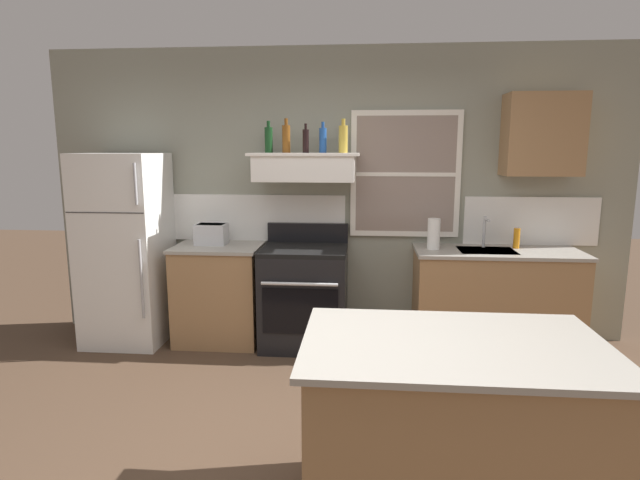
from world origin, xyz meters
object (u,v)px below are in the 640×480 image
object	(u,v)px
stove_range	(305,296)
bottle_blue_liqueur	(323,140)
bottle_amber_wine	(286,138)
bottle_champagne_gold_foil	(343,139)
kitchen_island	(450,432)
bottle_dark_green_wine	(269,139)
paper_towel_roll	(434,234)
refrigerator	(126,249)
toaster	(211,234)
dish_soap_bottle	(517,238)
bottle_balsamic_dark	(306,141)

from	to	relation	value
stove_range	bottle_blue_liqueur	size ratio (longest dim) A/B	4.04
bottle_amber_wine	bottle_blue_liqueur	xyz separation A→B (m)	(0.32, 0.04, -0.01)
bottle_champagne_gold_foil	kitchen_island	bearing A→B (deg)	-74.95
bottle_dark_green_wine	paper_towel_roll	bearing A→B (deg)	-4.10
bottle_dark_green_wine	kitchen_island	distance (m)	3.02
bottle_champagne_gold_foil	kitchen_island	world-z (taller)	bottle_champagne_gold_foil
refrigerator	kitchen_island	xyz separation A→B (m)	(2.61, -2.17, -0.41)
toaster	bottle_amber_wine	world-z (taller)	bottle_amber_wine
stove_range	paper_towel_roll	size ratio (longest dim) A/B	4.04
paper_towel_roll	dish_soap_bottle	xyz separation A→B (m)	(0.74, 0.10, -0.04)
kitchen_island	bottle_dark_green_wine	bearing A→B (deg)	118.89
refrigerator	stove_range	distance (m)	1.70
bottle_amber_wine	stove_range	bearing A→B (deg)	-29.83
bottle_blue_liqueur	dish_soap_bottle	distance (m)	1.93
stove_range	paper_towel_roll	world-z (taller)	paper_towel_roll
bottle_dark_green_wine	bottle_amber_wine	xyz separation A→B (m)	(0.17, -0.05, 0.01)
bottle_balsamic_dark	kitchen_island	world-z (taller)	bottle_balsamic_dark
toaster	refrigerator	bearing A→B (deg)	-172.18
bottle_dark_green_wine	dish_soap_bottle	world-z (taller)	bottle_dark_green_wine
refrigerator	bottle_balsamic_dark	world-z (taller)	bottle_balsamic_dark
bottle_dark_green_wine	paper_towel_roll	world-z (taller)	bottle_dark_green_wine
bottle_champagne_gold_foil	paper_towel_roll	bearing A→B (deg)	-5.63
bottle_blue_liqueur	bottle_champagne_gold_foil	distance (m)	0.18
toaster	paper_towel_roll	xyz separation A→B (m)	(2.01, -0.05, 0.04)
stove_range	dish_soap_bottle	distance (m)	1.96
bottle_champagne_gold_foil	bottle_balsamic_dark	bearing A→B (deg)	-174.74
dish_soap_bottle	kitchen_island	size ratio (longest dim) A/B	0.13
paper_towel_roll	dish_soap_bottle	world-z (taller)	paper_towel_roll
dish_soap_bottle	paper_towel_roll	bearing A→B (deg)	-172.29
toaster	bottle_blue_liqueur	size ratio (longest dim) A/B	1.10
bottle_balsamic_dark	dish_soap_bottle	xyz separation A→B (m)	(1.87, 0.05, -0.85)
bottle_blue_liqueur	dish_soap_bottle	xyz separation A→B (m)	(1.72, 0.00, -0.86)
kitchen_island	bottle_amber_wine	bearing A→B (deg)	116.14
paper_towel_roll	bottle_dark_green_wine	bearing A→B (deg)	175.90
paper_towel_roll	bottle_blue_liqueur	bearing A→B (deg)	174.41
toaster	bottle_amber_wine	xyz separation A→B (m)	(0.71, 0.01, 0.86)
refrigerator	paper_towel_roll	xyz separation A→B (m)	(2.79, 0.06, 0.17)
toaster	kitchen_island	size ratio (longest dim) A/B	0.21
bottle_amber_wine	kitchen_island	distance (m)	2.92
stove_range	bottle_champagne_gold_foil	world-z (taller)	bottle_champagne_gold_foil
bottle_champagne_gold_foil	kitchen_island	size ratio (longest dim) A/B	0.21
stove_range	bottle_amber_wine	size ratio (longest dim) A/B	3.64
bottle_amber_wine	bottle_balsamic_dark	xyz separation A→B (m)	(0.17, -0.01, -0.02)
refrigerator	bottle_blue_liqueur	world-z (taller)	bottle_blue_liqueur
bottle_dark_green_wine	dish_soap_bottle	size ratio (longest dim) A/B	1.56
bottle_amber_wine	bottle_champagne_gold_foil	size ratio (longest dim) A/B	1.02
toaster	bottle_blue_liqueur	distance (m)	1.33
bottle_champagne_gold_foil	dish_soap_bottle	xyz separation A→B (m)	(1.54, 0.02, -0.87)
bottle_blue_liqueur	bottle_amber_wine	bearing A→B (deg)	-173.22
refrigerator	bottle_balsamic_dark	xyz separation A→B (m)	(1.66, 0.11, 0.98)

